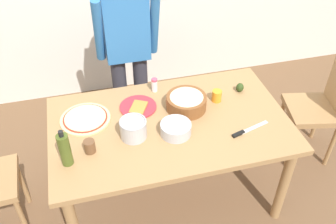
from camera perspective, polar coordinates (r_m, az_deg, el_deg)
name	(u,v)px	position (r m, az deg, el deg)	size (l,w,h in m)	color
ground	(170,193)	(3.06, 0.24, -12.30)	(8.00, 8.00, 0.00)	brown
dining_table	(170,132)	(2.56, 0.28, -3.11)	(1.60, 0.96, 0.76)	#A37A4C
person_cook	(127,46)	(2.98, -6.24, 9.95)	(0.49, 0.25, 1.62)	#2D2D38
chair_wooden_right	(323,103)	(3.26, 22.61, 1.23)	(0.47, 0.47, 0.95)	#A37A4C
pizza_raw_on_board	(85,119)	(2.58, -12.56, -0.99)	(0.34, 0.34, 0.02)	beige
plate_with_slice	(138,107)	(2.62, -4.59, 0.78)	(0.26, 0.26, 0.02)	red
popcorn_bowl	(186,101)	(2.58, 2.83, 1.67)	(0.28, 0.28, 0.11)	brown
mixing_bowl_steel	(176,129)	(2.39, 1.20, -2.60)	(0.20, 0.20, 0.08)	#B7B7BC
olive_oil_bottle	(65,149)	(2.24, -15.53, -5.55)	(0.07, 0.07, 0.26)	#47561E
steel_pot	(133,129)	(2.37, -5.34, -2.54)	(0.17, 0.17, 0.13)	#B7B7BC
cup_orange	(217,96)	(2.68, 7.48, 2.47)	(0.07, 0.07, 0.09)	orange
cup_small_brown	(90,146)	(2.33, -11.92, -5.17)	(0.07, 0.07, 0.09)	brown
salt_shaker	(154,85)	(2.75, -2.09, 4.17)	(0.04, 0.04, 0.11)	white
chef_knife	(246,131)	(2.48, 11.86, -2.83)	(0.29, 0.10, 0.02)	silver
avocado	(240,87)	(2.80, 10.96, 3.72)	(0.06, 0.06, 0.07)	#2D4219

